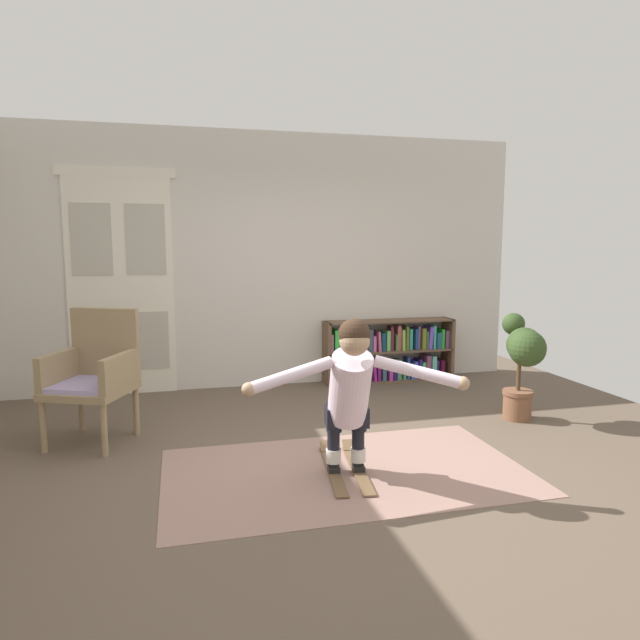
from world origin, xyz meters
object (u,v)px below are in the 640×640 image
object	(u,v)px
bookshelf	(389,353)
wicker_chair	(94,373)
potted_plant	(523,357)
person_skier	(350,386)
skis_pair	(345,467)

from	to	relation	value
bookshelf	wicker_chair	size ratio (longest dim) A/B	1.45
potted_plant	person_skier	bearing A→B (deg)	-154.47
wicker_chair	potted_plant	size ratio (longest dim) A/B	1.10
wicker_chair	person_skier	xyz separation A→B (m)	(1.81, -1.32, 0.10)
potted_plant	skis_pair	distance (m)	2.14
potted_plant	person_skier	xyz separation A→B (m)	(-1.96, -0.93, 0.07)
skis_pair	person_skier	world-z (taller)	person_skier
potted_plant	skis_pair	xyz separation A→B (m)	(-1.93, -0.73, -0.58)
bookshelf	skis_pair	bearing A→B (deg)	-117.50
skis_pair	bookshelf	bearing A→B (deg)	62.50
bookshelf	skis_pair	size ratio (longest dim) A/B	1.67
bookshelf	wicker_chair	distance (m)	3.44
potted_plant	skis_pair	world-z (taller)	potted_plant
wicker_chair	potted_plant	bearing A→B (deg)	-5.91
skis_pair	person_skier	xyz separation A→B (m)	(-0.03, -0.21, 0.66)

